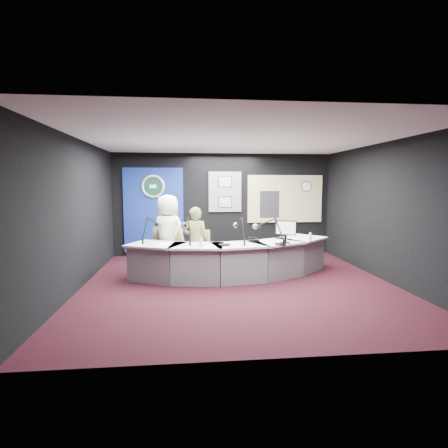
{
  "coord_description": "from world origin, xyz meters",
  "views": [
    {
      "loc": [
        -0.96,
        -6.64,
        1.93
      ],
      "look_at": [
        -0.2,
        0.8,
        1.1
      ],
      "focal_mm": 28.0,
      "sensor_mm": 36.0,
      "label": 1
    }
  ],
  "objects": [
    {
      "name": "wall_right",
      "position": [
        3.0,
        0.0,
        1.4
      ],
      "size": [
        0.02,
        6.0,
        2.8
      ],
      "primitive_type": "cube",
      "color": "black",
      "rests_on": "ground"
    },
    {
      "name": "ground",
      "position": [
        0.0,
        0.0,
        0.0
      ],
      "size": [
        6.0,
        6.0,
        0.0
      ],
      "primitive_type": "plane",
      "color": "black",
      "rests_on": "ground"
    },
    {
      "name": "notepad",
      "position": [
        -0.55,
        -0.06,
        0.75
      ],
      "size": [
        0.26,
        0.33,
        0.0
      ],
      "primitive_type": "cube",
      "rotation": [
        0.0,
        0.0,
        0.21
      ],
      "color": "white",
      "rests_on": "broadcast_desk"
    },
    {
      "name": "person_man",
      "position": [
        -1.42,
        1.09,
        0.86
      ],
      "size": [
        1.01,
        0.91,
        1.73
      ],
      "primitive_type": "imported",
      "rotation": [
        0.0,
        0.0,
        2.59
      ],
      "color": "#EBE8BC",
      "rests_on": "ground"
    },
    {
      "name": "booth_glow",
      "position": [
        1.75,
        2.96,
        1.55
      ],
      "size": [
        2.0,
        0.02,
        1.2
      ],
      "primitive_type": "cube",
      "color": "#FFD7A1",
      "rests_on": "booth_window_frame"
    },
    {
      "name": "person_woman",
      "position": [
        -0.82,
        0.78,
        0.74
      ],
      "size": [
        0.58,
        0.43,
        1.48
      ],
      "primitive_type": "imported",
      "rotation": [
        0.0,
        0.0,
        3.0
      ],
      "color": "olive",
      "rests_on": "ground"
    },
    {
      "name": "draped_jacket",
      "position": [
        -1.54,
        1.32,
        0.62
      ],
      "size": [
        0.5,
        0.3,
        0.7
      ],
      "primitive_type": "cube",
      "rotation": [
        0.0,
        0.0,
        -0.44
      ],
      "color": "#6A645A",
      "rests_on": "armchair_left"
    },
    {
      "name": "armchair_left",
      "position": [
        -1.42,
        1.09,
        0.53
      ],
      "size": [
        0.79,
        0.79,
        1.06
      ],
      "primitive_type": null,
      "rotation": [
        0.0,
        0.0,
        -0.44
      ],
      "color": "tan",
      "rests_on": "ground"
    },
    {
      "name": "wall_left",
      "position": [
        -3.0,
        0.0,
        1.4
      ],
      "size": [
        0.02,
        6.0,
        2.8
      ],
      "primitive_type": "cube",
      "color": "black",
      "rests_on": "ground"
    },
    {
      "name": "backdrop_panel",
      "position": [
        -1.9,
        2.97,
        1.25
      ],
      "size": [
        1.6,
        0.05,
        2.3
      ],
      "primitive_type": "cube",
      "color": "navy",
      "rests_on": "wall_back"
    },
    {
      "name": "equipment_rack",
      "position": [
        1.3,
        2.94,
        1.4
      ],
      "size": [
        0.55,
        0.02,
        0.75
      ],
      "primitive_type": "cube",
      "color": "black",
      "rests_on": "booth_window_frame"
    },
    {
      "name": "wall_clock",
      "position": [
        2.35,
        2.94,
        1.9
      ],
      "size": [
        0.28,
        0.01,
        0.28
      ],
      "primitive_type": "cylinder",
      "rotation": [
        1.57,
        0.0,
        0.0
      ],
      "color": "white",
      "rests_on": "booth_window_frame"
    },
    {
      "name": "boom_mic_a",
      "position": [
        -1.74,
        0.71,
        1.05
      ],
      "size": [
        0.4,
        0.67,
        0.6
      ],
      "primitive_type": null,
      "color": "black",
      "rests_on": "broadcast_desk"
    },
    {
      "name": "water_bottles",
      "position": [
        0.44,
        0.29,
        0.84
      ],
      "size": [
        2.4,
        0.61,
        0.18
      ],
      "primitive_type": null,
      "color": "silver",
      "rests_on": "broadcast_desk"
    },
    {
      "name": "seal_center",
      "position": [
        -1.9,
        2.94,
        1.9
      ],
      "size": [
        0.48,
        0.01,
        0.48
      ],
      "primitive_type": "cylinder",
      "rotation": [
        1.57,
        0.0,
        0.0
      ],
      "color": "#0D3222",
      "rests_on": "backdrop_panel"
    },
    {
      "name": "boom_mic_b",
      "position": [
        -0.99,
        0.49,
        1.05
      ],
      "size": [
        0.23,
        0.73,
        0.6
      ],
      "primitive_type": null,
      "color": "black",
      "rests_on": "broadcast_desk"
    },
    {
      "name": "broadcast_desk",
      "position": [
        -0.05,
        0.55,
        0.38
      ],
      "size": [
        4.5,
        1.9,
        0.75
      ],
      "primitive_type": null,
      "color": "silver",
      "rests_on": "ground"
    },
    {
      "name": "framed_photo_upper",
      "position": [
        0.05,
        2.94,
        2.03
      ],
      "size": [
        0.34,
        0.02,
        0.27
      ],
      "primitive_type": "cube",
      "color": "gray",
      "rests_on": "pinboard"
    },
    {
      "name": "computer_monitor",
      "position": [
        1.01,
        0.27,
        1.07
      ],
      "size": [
        0.35,
        0.22,
        0.27
      ],
      "primitive_type": "cube",
      "rotation": [
        0.0,
        0.0,
        -0.54
      ],
      "color": "black",
      "rests_on": "broadcast_desk"
    },
    {
      "name": "headphones_near",
      "position": [
        0.86,
        0.1,
        0.77
      ],
      "size": [
        0.22,
        0.22,
        0.04
      ],
      "primitive_type": "torus",
      "color": "black",
      "rests_on": "broadcast_desk"
    },
    {
      "name": "paper_stack",
      "position": [
        -1.46,
        0.4,
        0.75
      ],
      "size": [
        0.28,
        0.35,
        0.0
      ],
      "primitive_type": "cube",
      "rotation": [
        0.0,
        0.0,
        0.2
      ],
      "color": "white",
      "rests_on": "broadcast_desk"
    },
    {
      "name": "headphones_far",
      "position": [
        -0.26,
        0.1,
        0.77
      ],
      "size": [
        0.22,
        0.22,
        0.04
      ],
      "primitive_type": "torus",
      "color": "black",
      "rests_on": "broadcast_desk"
    },
    {
      "name": "agency_seal",
      "position": [
        -1.9,
        2.93,
        1.9
      ],
      "size": [
        0.63,
        0.07,
        0.63
      ],
      "primitive_type": "torus",
      "rotation": [
        1.57,
        0.0,
        0.0
      ],
      "color": "silver",
      "rests_on": "backdrop_panel"
    },
    {
      "name": "armchair_right",
      "position": [
        -0.82,
        0.78,
        0.54
      ],
      "size": [
        0.81,
        0.81,
        1.08
      ],
      "primitive_type": null,
      "rotation": [
        0.0,
        0.0,
        -0.45
      ],
      "color": "tan",
      "rests_on": "ground"
    },
    {
      "name": "boom_mic_c",
      "position": [
        0.08,
        0.33,
        1.05
      ],
      "size": [
        0.21,
        0.73,
        0.6
      ],
      "primitive_type": null,
      "color": "black",
      "rests_on": "broadcast_desk"
    },
    {
      "name": "wall_back",
      "position": [
        0.0,
        3.0,
        1.4
      ],
      "size": [
        6.0,
        0.02,
        2.8
      ],
      "primitive_type": "cube",
      "color": "black",
      "rests_on": "ground"
    },
    {
      "name": "ceiling",
      "position": [
        0.0,
        0.0,
        2.8
      ],
      "size": [
        6.0,
        6.0,
        0.02
      ],
      "primitive_type": "cube",
      "color": "silver",
      "rests_on": "ground"
    },
    {
      "name": "wall_front",
      "position": [
        0.0,
        -3.0,
        1.4
      ],
      "size": [
        6.0,
        0.02,
        2.8
      ],
      "primitive_type": "cube",
      "color": "black",
      "rests_on": "ground"
    },
    {
      "name": "pinboard",
      "position": [
        0.05,
        2.97,
        1.75
      ],
      "size": [
        0.9,
        0.04,
        1.1
      ],
      "primitive_type": "cube",
      "color": "slate",
      "rests_on": "wall_back"
    },
    {
      "name": "framed_photo_lower",
      "position": [
        0.05,
        2.94,
        1.47
      ],
      "size": [
        0.34,
        0.02,
        0.27
      ],
      "primitive_type": "cube",
      "color": "gray",
      "rests_on": "pinboard"
    },
    {
      "name": "desk_phone",
      "position": [
        0.41,
        0.53,
        0.78
      ],
      "size": [
        0.23,
        0.2,
        0.05
      ],
      "primitive_type": "cube",
      "rotation": [
        0.0,
        0.0,
        -0.13
      ],
      "color": "black",
      "rests_on": "broadcast_desk"
    },
    {
      "name": "booth_window_frame",
      "position": [
        1.75,
        2.97,
        1.55
      ],
      "size": [
        2.12,
        0.06,
        1.32
      ],
      "primitive_type": "cube",
      "color": "tan",
      "rests_on": "wall_back"
    },
    {
      "name": "boom_mic_d",
      "position": [
        0.65,
        0.2,
        1.05
      ],
      "size": [
        0.62,
        0.48,
        0.6
      ],
      "primitive_type": null,
      "color": "black",
      "rests_on": "broadcast_desk"
    }
  ]
}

